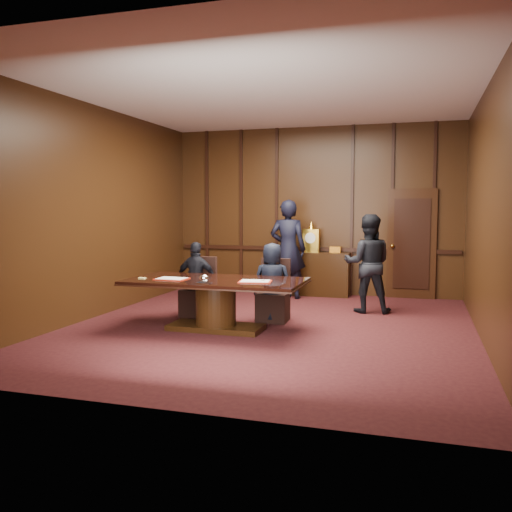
# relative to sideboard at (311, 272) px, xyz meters

# --- Properties ---
(room) EXTENTS (7.00, 7.04, 3.50)m
(room) POSITION_rel_sideboard_xyz_m (0.07, -3.12, 1.24)
(room) COLOR black
(room) RESTS_ON ground
(sideboard) EXTENTS (1.60, 0.45, 1.54)m
(sideboard) POSITION_rel_sideboard_xyz_m (0.00, 0.00, 0.00)
(sideboard) COLOR black
(sideboard) RESTS_ON ground
(conference_table) EXTENTS (2.62, 1.32, 0.76)m
(conference_table) POSITION_rel_sideboard_xyz_m (-0.72, -3.62, 0.02)
(conference_table) COLOR black
(conference_table) RESTS_ON ground
(folder_left) EXTENTS (0.47, 0.35, 0.02)m
(folder_left) POSITION_rel_sideboard_xyz_m (-1.35, -3.80, 0.28)
(folder_left) COLOR #AD220F
(folder_left) RESTS_ON conference_table
(folder_right) EXTENTS (0.51, 0.40, 0.02)m
(folder_right) POSITION_rel_sideboard_xyz_m (-0.08, -3.71, 0.28)
(folder_right) COLOR #AD220F
(folder_right) RESTS_ON conference_table
(inkstand) EXTENTS (0.20, 0.14, 0.12)m
(inkstand) POSITION_rel_sideboard_xyz_m (-0.72, -4.07, 0.33)
(inkstand) COLOR white
(inkstand) RESTS_ON conference_table
(notepad) EXTENTS (0.10, 0.07, 0.01)m
(notepad) POSITION_rel_sideboard_xyz_m (-1.82, -3.84, 0.28)
(notepad) COLOR #FBE37B
(notepad) RESTS_ON conference_table
(chair_left) EXTENTS (0.53, 0.53, 0.99)m
(chair_left) POSITION_rel_sideboard_xyz_m (-1.37, -2.74, -0.19)
(chair_left) COLOR black
(chair_left) RESTS_ON ground
(chair_right) EXTENTS (0.50, 0.50, 0.99)m
(chair_right) POSITION_rel_sideboard_xyz_m (-0.07, -2.74, -0.19)
(chair_right) COLOR black
(chair_right) RESTS_ON ground
(signatory_left) EXTENTS (0.74, 0.31, 1.26)m
(signatory_left) POSITION_rel_sideboard_xyz_m (-1.37, -2.82, 0.14)
(signatory_left) COLOR black
(signatory_left) RESTS_ON ground
(signatory_right) EXTENTS (0.67, 0.48, 1.27)m
(signatory_right) POSITION_rel_sideboard_xyz_m (-0.07, -2.82, 0.15)
(signatory_right) COLOR black
(signatory_right) RESTS_ON ground
(witness_left) EXTENTS (0.75, 0.52, 1.98)m
(witness_left) POSITION_rel_sideboard_xyz_m (-0.37, -0.53, 0.50)
(witness_left) COLOR black
(witness_left) RESTS_ON ground
(witness_right) EXTENTS (0.90, 0.74, 1.71)m
(witness_right) POSITION_rel_sideboard_xyz_m (1.30, -1.55, 0.37)
(witness_right) COLOR black
(witness_right) RESTS_ON ground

